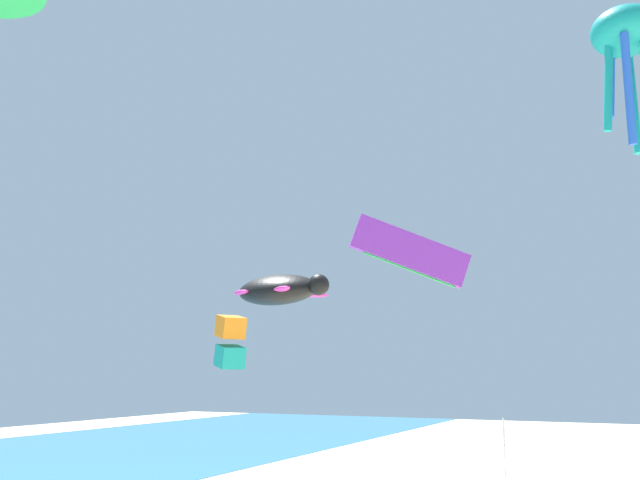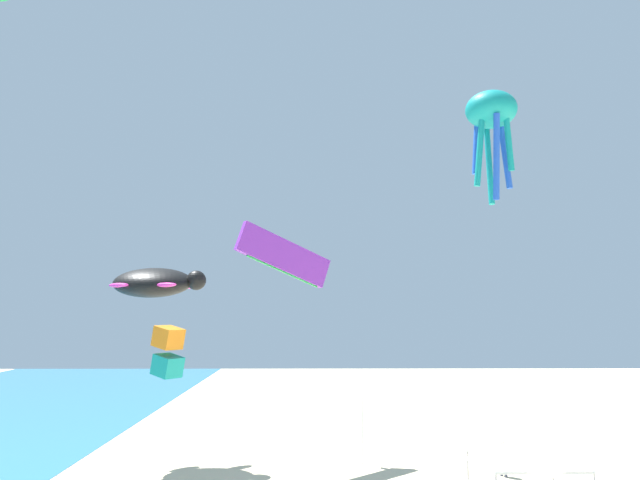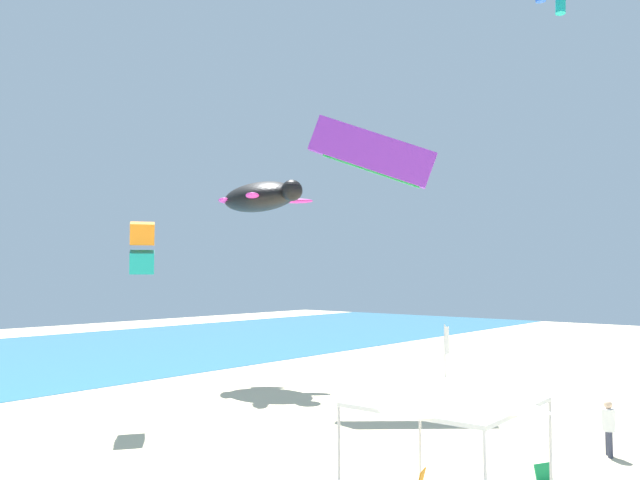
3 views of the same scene
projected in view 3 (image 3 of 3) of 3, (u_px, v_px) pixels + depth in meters
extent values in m
cylinder|color=#B7B7BC|center=(551.00, 457.00, 14.25)|extent=(0.07, 0.07, 2.50)
cylinder|color=#B7B7BC|center=(339.00, 465.00, 13.64)|extent=(0.07, 0.07, 2.50)
cylinder|color=#B7B7BC|center=(420.00, 433.00, 16.37)|extent=(0.07, 0.07, 2.50)
cube|color=silver|center=(447.00, 401.00, 14.02)|extent=(3.66, 3.54, 0.10)
pyramid|color=silver|center=(446.00, 389.00, 14.03)|extent=(3.59, 3.47, 0.47)
cube|color=orange|center=(421.00, 479.00, 14.66)|extent=(0.51, 0.27, 0.41)
cube|color=#198C4C|center=(543.00, 472.00, 15.14)|extent=(0.50, 0.33, 0.41)
cylinder|color=silver|center=(445.00, 368.00, 24.61)|extent=(0.06, 0.06, 3.42)
cube|color=white|center=(447.00, 341.00, 24.81)|extent=(0.30, 0.02, 1.10)
cylinder|color=#33384C|center=(608.00, 442.00, 18.71)|extent=(0.15, 0.15, 0.75)
cylinder|color=#33384C|center=(610.00, 445.00, 18.43)|extent=(0.15, 0.15, 0.75)
cylinder|color=white|center=(608.00, 420.00, 18.61)|extent=(0.39, 0.39, 0.65)
sphere|color=beige|center=(608.00, 405.00, 18.63)|extent=(0.24, 0.24, 0.24)
cube|color=purple|center=(372.00, 151.00, 28.63)|extent=(3.42, 5.25, 3.52)
cube|color=green|center=(372.00, 168.00, 28.59)|extent=(2.46, 3.95, 1.98)
ellipsoid|color=black|center=(260.00, 197.00, 33.16)|extent=(3.85, 4.53, 2.20)
sphere|color=black|center=(292.00, 190.00, 31.51)|extent=(1.09, 1.09, 1.09)
ellipsoid|color=#E02D9E|center=(297.00, 201.00, 33.46)|extent=(1.56, 1.76, 0.24)
ellipsoid|color=#E02D9E|center=(252.00, 196.00, 31.18)|extent=(1.65, 1.69, 0.24)
ellipsoid|color=#E02D9E|center=(259.00, 204.00, 35.01)|extent=(1.56, 1.76, 0.24)
ellipsoid|color=#E02D9E|center=(225.00, 201.00, 33.26)|extent=(1.65, 1.69, 0.24)
cube|color=orange|center=(142.00, 233.00, 23.86)|extent=(1.32, 1.35, 0.95)
cube|color=teal|center=(142.00, 262.00, 23.80)|extent=(1.32, 1.35, 0.95)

